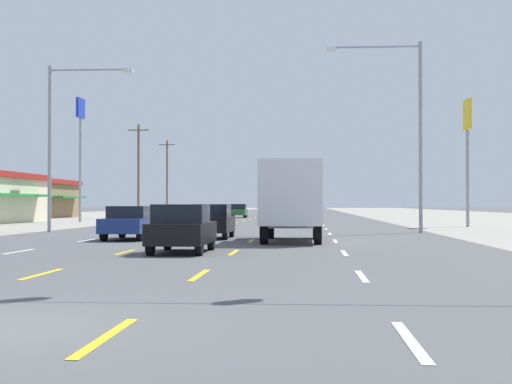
{
  "coord_description": "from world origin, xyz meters",
  "views": [
    {
      "loc": [
        4.09,
        -9.05,
        1.56
      ],
      "look_at": [
        0.7,
        40.11,
        2.34
      ],
      "focal_mm": 52.25,
      "sensor_mm": 36.0,
      "label": 1
    }
  ],
  "objects": [
    {
      "name": "ground_plane",
      "position": [
        0.0,
        66.0,
        0.0
      ],
      "size": [
        572.0,
        572.0,
        0.0
      ],
      "primitive_type": "plane",
      "color": "#4C4C4F"
    },
    {
      "name": "lot_apron_left",
      "position": [
        -24.75,
        66.0,
        0.0
      ],
      "size": [
        28.0,
        440.0,
        0.01
      ],
      "primitive_type": "cube",
      "color": "gray",
      "rests_on": "ground"
    },
    {
      "name": "lane_markings",
      "position": [
        0.0,
        104.5,
        0.01
      ],
      "size": [
        10.64,
        227.6,
        0.01
      ],
      "color": "white",
      "rests_on": "ground"
    },
    {
      "name": "signal_span_wire",
      "position": [
        0.37,
        6.05,
        5.06
      ],
      "size": [
        27.32,
        0.52,
        8.64
      ],
      "color": "brown",
      "rests_on": "ground"
    },
    {
      "name": "hatchback_center_turn_nearest",
      "position": [
        0.12,
        14.37,
        0.78
      ],
      "size": [
        1.72,
        3.9,
        1.54
      ],
      "color": "black",
      "rests_on": "ground"
    },
    {
      "name": "box_truck_inner_right_near",
      "position": [
        3.46,
        21.71,
        1.84
      ],
      "size": [
        2.4,
        7.2,
        3.23
      ],
      "color": "silver",
      "rests_on": "ground"
    },
    {
      "name": "sedan_inner_left_mid",
      "position": [
        -3.59,
        22.93,
        0.76
      ],
      "size": [
        1.8,
        4.5,
        1.46
      ],
      "color": "navy",
      "rests_on": "ground"
    },
    {
      "name": "hatchback_center_turn_midfar",
      "position": [
        -0.18,
        24.16,
        0.78
      ],
      "size": [
        1.72,
        3.9,
        1.54
      ],
      "color": "black",
      "rests_on": "ground"
    },
    {
      "name": "hatchback_inner_right_far",
      "position": [
        3.5,
        63.01,
        0.78
      ],
      "size": [
        1.72,
        3.9,
        1.54
      ],
      "color": "maroon",
      "rests_on": "ground"
    },
    {
      "name": "hatchback_inner_left_farther",
      "position": [
        -3.58,
        73.93,
        0.78
      ],
      "size": [
        1.72,
        3.9,
        1.54
      ],
      "color": "#235B2D",
      "rests_on": "ground"
    },
    {
      "name": "suv_center_turn_farthest",
      "position": [
        0.24,
        111.34,
        1.03
      ],
      "size": [
        1.98,
        4.9,
        1.98
      ],
      "color": "navy",
      "rests_on": "ground"
    },
    {
      "name": "storefront_left_row_2",
      "position": [
        -29.64,
        72.7,
        2.16
      ],
      "size": [
        14.57,
        12.44,
        4.27
      ],
      "color": "#8C6B4C",
      "rests_on": "ground"
    },
    {
      "name": "pole_sign_left_row_1",
      "position": [
        -15.2,
        53.08,
        7.78
      ],
      "size": [
        0.24,
        1.84,
        10.56
      ],
      "color": "gray",
      "rests_on": "ground"
    },
    {
      "name": "pole_sign_right_row_1",
      "position": [
        14.91,
        42.02,
        6.37
      ],
      "size": [
        0.24,
        1.65,
        8.6
      ],
      "color": "gray",
      "rests_on": "ground"
    },
    {
      "name": "streetlight_left_row_0",
      "position": [
        -9.61,
        31.21,
        5.45
      ],
      "size": [
        4.77,
        0.26,
        9.22
      ],
      "color": "gray",
      "rests_on": "ground"
    },
    {
      "name": "streetlight_right_row_0",
      "position": [
        9.59,
        31.21,
        6.03
      ],
      "size": [
        5.13,
        0.26,
        10.27
      ],
      "color": "gray",
      "rests_on": "ground"
    },
    {
      "name": "utility_pole_left_row_1",
      "position": [
        -13.73,
        68.52,
        5.18
      ],
      "size": [
        2.2,
        0.26,
        9.97
      ],
      "color": "brown",
      "rests_on": "ground"
    },
    {
      "name": "utility_pole_left_row_2",
      "position": [
        -15.34,
        93.1,
        5.39
      ],
      "size": [
        2.2,
        0.26,
        10.39
      ],
      "color": "brown",
      "rests_on": "ground"
    }
  ]
}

